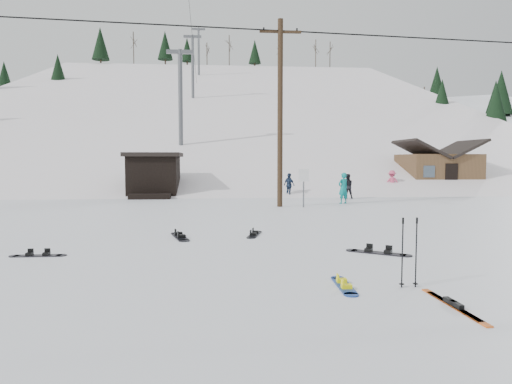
{
  "coord_description": "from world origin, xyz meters",
  "views": [
    {
      "loc": [
        -1.05,
        -8.06,
        2.27
      ],
      "look_at": [
        0.01,
        4.4,
        1.4
      ],
      "focal_mm": 32.0,
      "sensor_mm": 36.0,
      "label": 1
    }
  ],
  "objects": [
    {
      "name": "ground",
      "position": [
        0.0,
        0.0,
        0.0
      ],
      "size": [
        200.0,
        200.0,
        0.0
      ],
      "primitive_type": "plane",
      "color": "white",
      "rests_on": "ground"
    },
    {
      "name": "ski_slope",
      "position": [
        0.0,
        55.0,
        -12.0
      ],
      "size": [
        60.0,
        85.24,
        65.97
      ],
      "primitive_type": "cube",
      "rotation": [
        0.31,
        0.0,
        0.0
      ],
      "color": "white",
      "rests_on": "ground"
    },
    {
      "name": "ridge_right",
      "position": [
        38.0,
        50.0,
        -11.0
      ],
      "size": [
        45.66,
        93.98,
        54.59
      ],
      "primitive_type": "cube",
      "rotation": [
        0.21,
        -0.05,
        -0.12
      ],
      "color": "white",
      "rests_on": "ground"
    },
    {
      "name": "treeline_crest",
      "position": [
        0.0,
        86.0,
        0.0
      ],
      "size": [
        50.0,
        6.0,
        10.0
      ],
      "primitive_type": null,
      "color": "black",
      "rests_on": "ski_slope"
    },
    {
      "name": "utility_pole",
      "position": [
        2.0,
        14.0,
        4.68
      ],
      "size": [
        2.0,
        0.26,
        9.0
      ],
      "color": "#3A2819",
      "rests_on": "ground"
    },
    {
      "name": "trail_sign",
      "position": [
        3.1,
        13.58,
        1.27
      ],
      "size": [
        0.5,
        0.09,
        1.85
      ],
      "color": "#595B60",
      "rests_on": "ground"
    },
    {
      "name": "lift_hut",
      "position": [
        -5.0,
        20.94,
        1.36
      ],
      "size": [
        3.4,
        4.1,
        2.75
      ],
      "color": "black",
      "rests_on": "ground"
    },
    {
      "name": "lift_tower_near",
      "position": [
        -4.0,
        30.0,
        7.86
      ],
      "size": [
        2.2,
        0.36,
        8.0
      ],
      "color": "#595B60",
      "rests_on": "ski_slope"
    },
    {
      "name": "lift_tower_mid",
      "position": [
        -4.0,
        50.0,
        14.36
      ],
      "size": [
        2.2,
        0.36,
        8.0
      ],
      "color": "#595B60",
      "rests_on": "ski_slope"
    },
    {
      "name": "lift_tower_far",
      "position": [
        -4.0,
        70.0,
        20.86
      ],
      "size": [
        2.2,
        0.36,
        8.0
      ],
      "color": "#595B60",
      "rests_on": "ski_slope"
    },
    {
      "name": "cabin",
      "position": [
        15.0,
        24.0,
        1.48
      ],
      "size": [
        5.39,
        4.4,
        3.77
      ],
      "color": "brown",
      "rests_on": "ground"
    },
    {
      "name": "hero_snowboard",
      "position": [
        1.22,
        -0.14,
        0.02
      ],
      "size": [
        0.31,
        1.35,
        0.09
      ],
      "rotation": [
        0.0,
        0.0,
        1.52
      ],
      "color": "navy",
      "rests_on": "ground"
    },
    {
      "name": "hero_skis",
      "position": [
        2.59,
        -1.41,
        0.03
      ],
      "size": [
        0.17,
        1.83,
        0.1
      ],
      "rotation": [
        0.0,
        0.0,
        0.03
      ],
      "color": "#B14712",
      "rests_on": "ground"
    },
    {
      "name": "ski_poles",
      "position": [
        2.36,
        -0.29,
        0.64
      ],
      "size": [
        0.35,
        0.09,
        1.26
      ],
      "color": "black",
      "rests_on": "ground"
    },
    {
      "name": "board_scatter_a",
      "position": [
        -5.31,
        3.02,
        0.02
      ],
      "size": [
        1.33,
        0.25,
        0.09
      ],
      "rotation": [
        0.0,
        0.0,
        -0.01
      ],
      "color": "black",
      "rests_on": "ground"
    },
    {
      "name": "board_scatter_b",
      "position": [
        -2.16,
        5.41,
        0.03
      ],
      "size": [
        0.66,
        1.63,
        0.12
      ],
      "rotation": [
        0.0,
        0.0,
        1.83
      ],
      "color": "black",
      "rests_on": "ground"
    },
    {
      "name": "board_scatter_d",
      "position": [
        2.86,
        2.64,
        0.03
      ],
      "size": [
        1.39,
        1.03,
        0.11
      ],
      "rotation": [
        0.0,
        0.0,
        -0.59
      ],
      "color": "black",
      "rests_on": "ground"
    },
    {
      "name": "board_scatter_f",
      "position": [
        0.06,
        5.64,
        0.03
      ],
      "size": [
        0.56,
        1.38,
        0.1
      ],
      "rotation": [
        0.0,
        0.0,
        1.31
      ],
      "color": "black",
      "rests_on": "ground"
    },
    {
      "name": "skier_teal",
      "position": [
        5.52,
        15.26,
        0.81
      ],
      "size": [
        0.7,
        0.6,
        1.62
      ],
      "primitive_type": "imported",
      "rotation": [
        0.0,
        0.0,
        3.58
      ],
      "color": "#0D8786",
      "rests_on": "ground"
    },
    {
      "name": "skier_dark",
      "position": [
        6.63,
        18.32,
        0.73
      ],
      "size": [
        0.76,
        0.62,
        1.46
      ],
      "primitive_type": "imported",
      "rotation": [
        0.0,
        0.0,
        3.04
      ],
      "color": "black",
      "rests_on": "ground"
    },
    {
      "name": "skier_pink",
      "position": [
        10.66,
        21.66,
        0.8
      ],
      "size": [
        1.06,
        0.65,
        1.59
      ],
      "primitive_type": "imported",
      "rotation": [
        0.0,
        0.0,
        3.08
      ],
      "color": "#D74B72",
      "rests_on": "ground"
    },
    {
      "name": "skier_navy",
      "position": [
        3.38,
        19.75,
        0.74
      ],
      "size": [
        0.8,
        0.92,
        1.48
      ],
      "primitive_type": "imported",
      "rotation": [
        0.0,
        0.0,
        2.19
      ],
      "color": "#1C2B46",
      "rests_on": "ground"
    }
  ]
}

